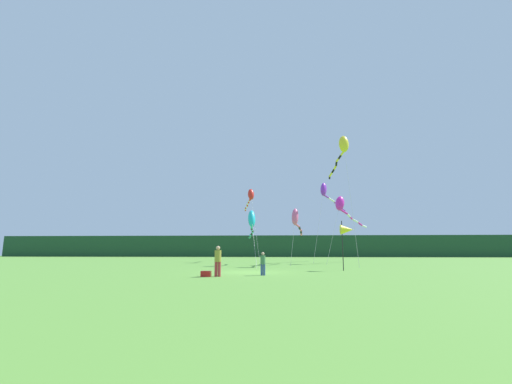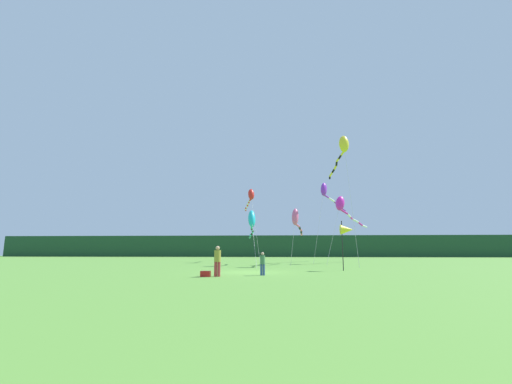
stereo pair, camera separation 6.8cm
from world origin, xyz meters
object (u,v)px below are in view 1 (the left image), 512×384
kite_rainbow (296,219)px  kite_cyan (252,221)px  kite_red (250,197)px  kite_purple (326,193)px  kite_yellow (342,148)px  person_child (263,262)px  cooler_box (206,274)px  kite_magenta (342,206)px  person_adult (218,259)px  banner_flag_pole (347,230)px

kite_rainbow → kite_cyan: bearing=-154.7°
kite_red → kite_rainbow: size_ratio=1.50×
kite_purple → kite_yellow: bearing=-84.0°
kite_purple → kite_rainbow: kite_purple is taller
person_child → cooler_box: 3.31m
kite_yellow → cooler_box: bearing=-126.2°
kite_yellow → kite_purple: bearing=96.0°
kite_cyan → kite_rainbow: bearing=25.3°
person_child → kite_magenta: 19.22m
kite_purple → kite_magenta: bearing=-68.9°
kite_cyan → kite_magenta: size_ratio=0.90×
kite_red → kite_magenta: (10.19, -3.32, -1.68)m
kite_magenta → kite_red: bearing=162.0°
person_adult → person_child: 2.64m
banner_flag_pole → kite_rainbow: bearing=109.4°
person_adult → kite_cyan: 12.94m
kite_red → kite_magenta: 10.85m
kite_rainbow → person_adult: bearing=-109.2°
kite_cyan → kite_red: bearing=95.7°
cooler_box → kite_magenta: (10.80, 17.94, 5.84)m
banner_flag_pole → person_adult: bearing=-145.4°
kite_red → kite_yellow: size_ratio=0.69×
person_adult → kite_purple: 23.88m
kite_purple → kite_cyan: size_ratio=1.24×
kite_rainbow → kite_purple: bearing=58.7°
cooler_box → kite_yellow: kite_yellow is taller
kite_cyan → person_adult: bearing=-93.9°
kite_red → kite_yellow: (9.70, -7.17, 3.61)m
kite_yellow → kite_red: bearing=143.5°
kite_purple → kite_yellow: size_ratio=0.75×
banner_flag_pole → kite_cyan: 10.12m
person_adult → kite_purple: (8.97, 20.96, 7.12)m
kite_yellow → kite_cyan: bearing=-170.9°
kite_magenta → kite_yellow: bearing=-97.3°
banner_flag_pole → kite_rainbow: (-3.12, 8.87, 1.57)m
kite_red → person_child: bearing=-83.1°
kite_purple → kite_cyan: kite_purple is taller
person_adult → cooler_box: person_adult is taller
cooler_box → banner_flag_pole: bearing=33.4°
cooler_box → kite_yellow: (10.31, 14.09, 11.14)m
banner_flag_pole → kite_purple: kite_purple is taller
banner_flag_pole → kite_red: size_ratio=0.40×
person_adult → kite_rainbow: (5.05, 14.50, 3.45)m
person_adult → banner_flag_pole: bearing=34.6°
kite_purple → kite_rainbow: 8.40m
person_child → kite_magenta: size_ratio=0.16×
cooler_box → kite_cyan: (1.47, 12.67, 3.93)m
banner_flag_pole → kite_rainbow: size_ratio=0.60×
kite_magenta → cooler_box: bearing=-121.1°
cooler_box → kite_purple: (9.58, 21.11, 7.89)m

